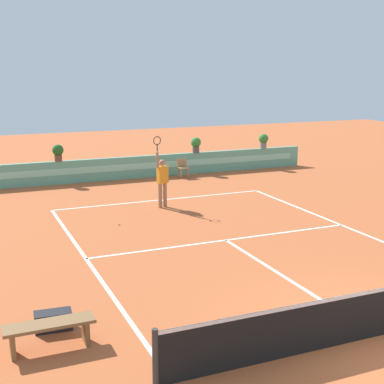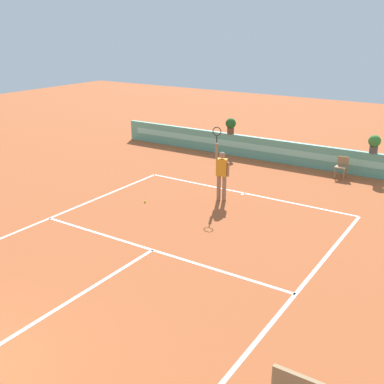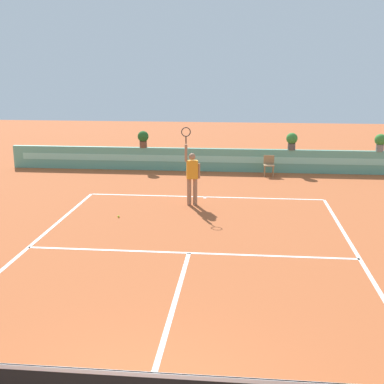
% 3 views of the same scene
% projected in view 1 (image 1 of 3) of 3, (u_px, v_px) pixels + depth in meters
% --- Properties ---
extents(ground_plane, '(60.00, 60.00, 0.00)m').
position_uv_depth(ground_plane, '(232.00, 244.00, 15.76)').
color(ground_plane, '#B2562D').
extents(court_lines, '(8.32, 11.94, 0.01)m').
position_uv_depth(court_lines, '(221.00, 237.00, 16.40)').
color(court_lines, white).
rests_on(court_lines, ground).
extents(net, '(8.92, 0.10, 1.00)m').
position_uv_depth(net, '(380.00, 310.00, 10.25)').
color(net, '#333333').
rests_on(net, ground).
extents(back_wall_barrier, '(18.00, 0.21, 1.00)m').
position_uv_depth(back_wall_barrier, '(128.00, 168.00, 24.98)').
color(back_wall_barrier, '#60A88E').
rests_on(back_wall_barrier, ground).
extents(ball_kid_chair, '(0.44, 0.44, 0.85)m').
position_uv_depth(ball_kid_chair, '(183.00, 167.00, 25.24)').
color(ball_kid_chair, '#99754C').
rests_on(ball_kid_chair, ground).
extents(bench_courtside, '(1.60, 0.44, 0.51)m').
position_uv_depth(bench_courtside, '(49.00, 330.00, 9.80)').
color(bench_courtside, brown).
rests_on(bench_courtside, ground).
extents(gear_bag, '(0.73, 0.42, 0.36)m').
position_uv_depth(gear_bag, '(53.00, 321.00, 10.58)').
color(gear_bag, black).
rests_on(gear_bag, ground).
extents(tennis_player, '(0.61, 0.29, 2.58)m').
position_uv_depth(tennis_player, '(162.00, 179.00, 19.71)').
color(tennis_player, '#9E7051').
rests_on(tennis_player, ground).
extents(tennis_ball_near_baseline, '(0.07, 0.07, 0.07)m').
position_uv_depth(tennis_ball_near_baseline, '(119.00, 224.00, 17.66)').
color(tennis_ball_near_baseline, '#CCE033').
rests_on(tennis_ball_near_baseline, ground).
extents(potted_plant_left, '(0.48, 0.48, 0.72)m').
position_uv_depth(potted_plant_left, '(58.00, 152.00, 23.61)').
color(potted_plant_left, brown).
rests_on(potted_plant_left, back_wall_barrier).
extents(potted_plant_right, '(0.48, 0.48, 0.72)m').
position_uv_depth(potted_plant_right, '(196.00, 144.00, 26.06)').
color(potted_plant_right, '#514C47').
rests_on(potted_plant_right, back_wall_barrier).
extents(potted_plant_far_right, '(0.48, 0.48, 0.72)m').
position_uv_depth(potted_plant_far_right, '(263.00, 140.00, 27.45)').
color(potted_plant_far_right, gray).
rests_on(potted_plant_far_right, back_wall_barrier).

